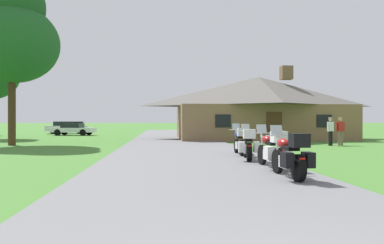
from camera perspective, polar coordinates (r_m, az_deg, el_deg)
ground_plane at (r=22.15m, az=-1.97°, el=-3.64°), size 500.00×500.00×0.00m
asphalt_driveway at (r=20.15m, az=-1.71°, el=-3.93°), size 6.40×80.00×0.06m
motorcycle_red_nearest_to_camera at (r=9.69m, az=14.49°, el=-4.95°), size 0.75×2.08×1.30m
motorcycle_red_second_in_row at (r=11.65m, az=11.90°, el=-4.09°), size 0.78×2.08×1.30m
motorcycle_yellow_third_in_row at (r=13.95m, az=8.33°, el=-3.38°), size 0.89×2.08×1.30m
motorcycle_blue_farthest_in_row at (r=16.11m, az=7.14°, el=-2.87°), size 0.66×2.08×1.30m
stone_lodge at (r=31.74m, az=9.86°, el=2.23°), size 13.74×9.32×5.97m
bystander_red_shirt_near_lodge at (r=24.57m, az=21.25°, el=-1.06°), size 0.55×0.25×1.69m
bystander_white_shirt_beside_signpost at (r=24.16m, az=19.93°, el=-1.08°), size 0.48×0.37×1.69m
tree_left_near at (r=25.99m, az=-25.27°, el=11.95°), size 5.57×5.57×10.45m
parked_white_suv_far_left at (r=45.91m, az=-18.02°, el=-0.71°), size 4.77×2.31×1.40m
parked_white_sedan_far_left at (r=40.50m, az=-17.27°, el=-1.01°), size 4.44×2.49×1.20m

